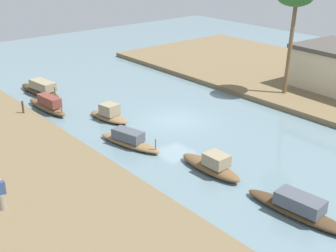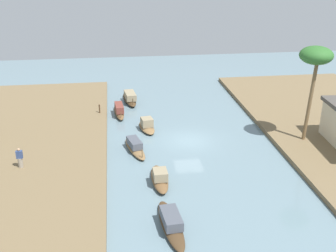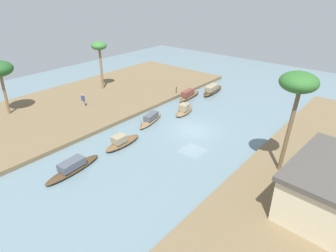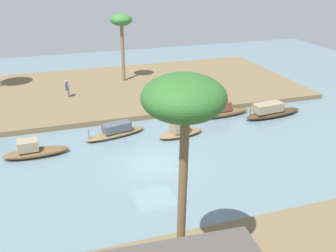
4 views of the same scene
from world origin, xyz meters
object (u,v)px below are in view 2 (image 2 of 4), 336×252
Objects in this scene: sampan_with_tall_canopy at (160,178)px; palm_tree_right_tall at (316,58)px; sampan_open_hull at (135,147)px; sampan_near_left_bank at (119,110)px; mooring_post at (100,109)px; sampan_with_red_awning at (147,126)px; person_on_near_bank at (20,159)px; sampan_foreground at (130,98)px; sampan_upstream_small at (171,223)px.

palm_tree_right_tall is at bearing 109.87° from sampan_with_tall_canopy.
sampan_near_left_bank reaches higher than sampan_open_hull.
sampan_open_hull is 0.57× the size of palm_tree_right_tall.
sampan_near_left_bank is 0.59× the size of palm_tree_right_tall.
mooring_post is 0.11× the size of palm_tree_right_tall.
sampan_with_red_awning is 0.75× the size of sampan_near_left_bank.
palm_tree_right_tall is (-5.16, 13.34, 7.16)m from sampan_with_tall_canopy.
sampan_with_tall_canopy is 4.73× the size of mooring_post.
palm_tree_right_tall is at bearing 74.51° from sampan_open_hull.
palm_tree_right_tall is (0.44, 14.80, 7.19)m from sampan_open_hull.
sampan_foreground is at bearing -115.79° from person_on_near_bank.
mooring_post is at bearing -44.44° from sampan_foreground.
sampan_with_red_awning is 0.77× the size of sampan_open_hull.
sampan_open_hull is at bearing -158.91° from person_on_near_bank.
palm_tree_right_tall is (13.05, 14.62, 7.09)m from sampan_foreground.
palm_tree_right_tall reaches higher than sampan_upstream_small.
sampan_near_left_bank reaches higher than sampan_with_red_awning.
mooring_post is at bearing -163.51° from sampan_with_tall_canopy.
person_on_near_bank reaches higher than sampan_foreground.
mooring_post is (-19.51, -4.57, 0.45)m from sampan_upstream_small.
sampan_upstream_small is (5.45, 0.06, -0.01)m from sampan_with_tall_canopy.
sampan_open_hull is at bearing 2.71° from sampan_near_left_bank.
sampan_foreground is (-23.66, -1.34, 0.07)m from sampan_upstream_small.
sampan_with_red_awning is 0.87× the size of sampan_with_tall_canopy.
sampan_upstream_small reaches higher than sampan_open_hull.
sampan_with_red_awning is at bearing 25.30° from sampan_near_left_bank.
person_on_near_bank is (15.18, -8.94, 0.65)m from sampan_foreground.
sampan_with_tall_canopy is 0.77× the size of sampan_upstream_small.
sampan_foreground is at bearing 165.41° from sampan_open_hull.
sampan_open_hull is 12.60m from sampan_foreground.
sampan_foreground reaches higher than sampan_upstream_small.
sampan_foreground is 1.10× the size of sampan_near_left_bank.
sampan_open_hull is 11.16m from sampan_upstream_small.
sampan_with_tall_canopy is at bearing 168.17° from person_on_near_bank.
person_on_near_bank is (2.58, -8.75, 0.75)m from sampan_open_hull.
mooring_post is (-4.07, -4.44, 0.44)m from sampan_with_red_awning.
sampan_near_left_bank reaches higher than sampan_foreground.
palm_tree_right_tall is (-2.13, 23.55, 6.45)m from person_on_near_bank.
sampan_open_hull is at bearing -26.83° from sampan_with_red_awning.
sampan_with_tall_canopy is 18.25m from sampan_foreground.
sampan_open_hull is 1.12× the size of sampan_with_tall_canopy.
mooring_post is at bearing -171.94° from sampan_upstream_small.
person_on_near_bank reaches higher than sampan_upstream_small.
person_on_near_bank is (-8.48, -10.28, 0.72)m from sampan_upstream_small.
sampan_with_red_awning is 8.30m from sampan_foreground.
sampan_near_left_bank is at bearing -119.41° from person_on_near_bank.
sampan_with_tall_canopy is (5.61, 1.46, 0.04)m from sampan_open_hull.
sampan_upstream_small is at bearing 13.19° from mooring_post.
mooring_post is (-14.06, -4.51, 0.43)m from sampan_with_tall_canopy.
sampan_with_tall_canopy reaches higher than sampan_upstream_small.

